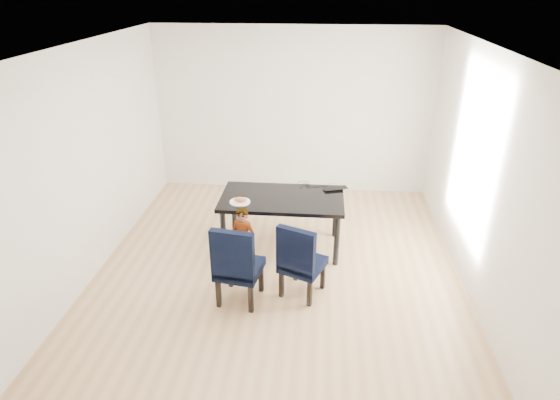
# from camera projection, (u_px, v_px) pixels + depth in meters

# --- Properties ---
(floor) EXTENTS (4.50, 5.00, 0.01)m
(floor) POSITION_uv_depth(u_px,v_px,m) (279.00, 267.00, 5.96)
(floor) COLOR tan
(floor) RESTS_ON ground
(ceiling) EXTENTS (4.50, 5.00, 0.01)m
(ceiling) POSITION_uv_depth(u_px,v_px,m) (278.00, 45.00, 4.79)
(ceiling) COLOR white
(ceiling) RESTS_ON wall_back
(wall_back) EXTENTS (4.50, 0.01, 2.70)m
(wall_back) POSITION_uv_depth(u_px,v_px,m) (293.00, 112.00, 7.63)
(wall_back) COLOR white
(wall_back) RESTS_ON ground
(wall_front) EXTENTS (4.50, 0.01, 2.70)m
(wall_front) POSITION_uv_depth(u_px,v_px,m) (243.00, 306.00, 3.13)
(wall_front) COLOR silver
(wall_front) RESTS_ON ground
(wall_left) EXTENTS (0.01, 5.00, 2.70)m
(wall_left) POSITION_uv_depth(u_px,v_px,m) (90.00, 162.00, 5.56)
(wall_left) COLOR white
(wall_left) RESTS_ON ground
(wall_right) EXTENTS (0.01, 5.00, 2.70)m
(wall_right) POSITION_uv_depth(u_px,v_px,m) (480.00, 175.00, 5.19)
(wall_right) COLOR white
(wall_right) RESTS_ON ground
(dining_table) EXTENTS (1.60, 0.90, 0.75)m
(dining_table) POSITION_uv_depth(u_px,v_px,m) (282.00, 222.00, 6.25)
(dining_table) COLOR black
(dining_table) RESTS_ON floor
(chair_left) EXTENTS (0.55, 0.56, 0.98)m
(chair_left) POSITION_uv_depth(u_px,v_px,m) (239.00, 262.00, 5.16)
(chair_left) COLOR black
(chair_left) RESTS_ON floor
(chair_right) EXTENTS (0.59, 0.60, 0.93)m
(chair_right) POSITION_uv_depth(u_px,v_px,m) (303.00, 258.00, 5.28)
(chair_right) COLOR black
(chair_right) RESTS_ON floor
(child) EXTENTS (0.37, 0.30, 0.89)m
(child) POSITION_uv_depth(u_px,v_px,m) (243.00, 241.00, 5.67)
(child) COLOR orange
(child) RESTS_ON floor
(plate) EXTENTS (0.26, 0.26, 0.01)m
(plate) POSITION_uv_depth(u_px,v_px,m) (240.00, 202.00, 5.94)
(plate) COLOR white
(plate) RESTS_ON dining_table
(sandwich) EXTENTS (0.17, 0.09, 0.07)m
(sandwich) POSITION_uv_depth(u_px,v_px,m) (240.00, 200.00, 5.91)
(sandwich) COLOR #AC633D
(sandwich) RESTS_ON plate
(laptop) EXTENTS (0.38, 0.30, 0.03)m
(laptop) POSITION_uv_depth(u_px,v_px,m) (334.00, 187.00, 6.34)
(laptop) COLOR black
(laptop) RESTS_ON dining_table
(cable_tangle) EXTENTS (0.18, 0.18, 0.01)m
(cable_tangle) POSITION_uv_depth(u_px,v_px,m) (305.00, 187.00, 6.38)
(cable_tangle) COLOR black
(cable_tangle) RESTS_ON dining_table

